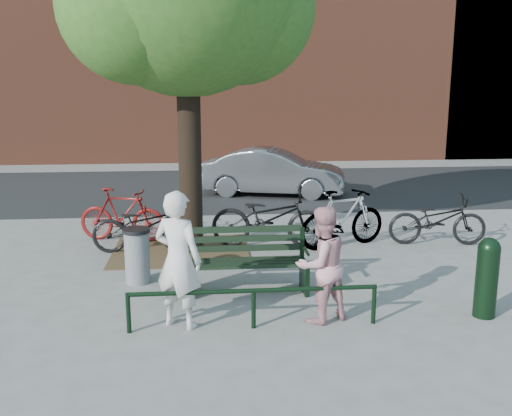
{
  "coord_description": "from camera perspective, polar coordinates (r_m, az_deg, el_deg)",
  "views": [
    {
      "loc": [
        -0.58,
        -7.69,
        2.91
      ],
      "look_at": [
        0.24,
        1.0,
        1.02
      ],
      "focal_mm": 40.0,
      "sensor_mm": 36.0,
      "label": 1
    }
  ],
  "objects": [
    {
      "name": "bicycle_c",
      "position": [
        10.34,
        1.29,
        -0.97
      ],
      "size": [
        2.21,
        1.17,
        1.1
      ],
      "primitive_type": "imported",
      "rotation": [
        0.0,
        0.0,
        1.35
      ],
      "color": "black",
      "rests_on": "ground"
    },
    {
      "name": "ground",
      "position": [
        8.24,
        -1.0,
        -8.48
      ],
      "size": [
        90.0,
        90.0,
        0.0
      ],
      "primitive_type": "plane",
      "color": "gray",
      "rests_on": "ground"
    },
    {
      "name": "person_right",
      "position": [
        7.13,
        6.54,
        -5.64
      ],
      "size": [
        0.88,
        0.81,
        1.47
      ],
      "primitive_type": "imported",
      "rotation": [
        0.0,
        0.0,
        3.58
      ],
      "color": "#CB8B91",
      "rests_on": "ground"
    },
    {
      "name": "road",
      "position": [
        16.45,
        -3.27,
        2.03
      ],
      "size": [
        40.0,
        7.0,
        0.01
      ],
      "primitive_type": "cube",
      "color": "black",
      "rests_on": "ground"
    },
    {
      "name": "dirt_pit",
      "position": [
        10.31,
        -7.51,
        -4.24
      ],
      "size": [
        2.4,
        2.0,
        0.02
      ],
      "primitive_type": "cube",
      "color": "brown",
      "rests_on": "ground"
    },
    {
      "name": "bicycle_a",
      "position": [
        10.24,
        -11.15,
        -1.79
      ],
      "size": [
        1.82,
        0.67,
        0.95
      ],
      "primitive_type": "imported",
      "rotation": [
        0.0,
        0.0,
        1.55
      ],
      "color": "black",
      "rests_on": "ground"
    },
    {
      "name": "litter_bin",
      "position": [
        8.71,
        -11.79,
        -4.66
      ],
      "size": [
        0.41,
        0.41,
        0.83
      ],
      "color": "gray",
      "rests_on": "ground"
    },
    {
      "name": "bicycle_e",
      "position": [
        11.05,
        17.68,
        -1.15
      ],
      "size": [
        1.85,
        0.85,
        0.93
      ],
      "primitive_type": "imported",
      "rotation": [
        0.0,
        0.0,
        1.44
      ],
      "color": "black",
      "rests_on": "ground"
    },
    {
      "name": "bicycle_b",
      "position": [
        11.05,
        -13.25,
        -0.66
      ],
      "size": [
        1.77,
        0.92,
        1.02
      ],
      "primitive_type": "imported",
      "rotation": [
        0.0,
        0.0,
        1.3
      ],
      "color": "#5E0F0D",
      "rests_on": "ground"
    },
    {
      "name": "park_bench",
      "position": [
        8.16,
        -1.05,
        -5.14
      ],
      "size": [
        1.74,
        0.54,
        0.97
      ],
      "color": "black",
      "rests_on": "ground"
    },
    {
      "name": "bicycle_d",
      "position": [
        10.47,
        8.69,
        -1.04
      ],
      "size": [
        1.85,
        1.11,
        1.07
      ],
      "primitive_type": "imported",
      "rotation": [
        0.0,
        0.0,
        1.94
      ],
      "color": "gray",
      "rests_on": "ground"
    },
    {
      "name": "guard_railing",
      "position": [
        6.98,
        -0.25,
        -8.86
      ],
      "size": [
        3.06,
        0.06,
        0.51
      ],
      "color": "black",
      "rests_on": "ground"
    },
    {
      "name": "bollard",
      "position": [
        7.83,
        22.1,
        -6.21
      ],
      "size": [
        0.28,
        0.28,
        1.04
      ],
      "color": "black",
      "rests_on": "ground"
    },
    {
      "name": "parked_car",
      "position": [
        15.27,
        1.72,
        3.6
      ],
      "size": [
        4.01,
        2.28,
        1.25
      ],
      "primitive_type": "imported",
      "rotation": [
        0.0,
        0.0,
        1.3
      ],
      "color": "slate",
      "rests_on": "ground"
    },
    {
      "name": "person_left",
      "position": [
        6.96,
        -7.8,
        -5.15
      ],
      "size": [
        0.74,
        0.66,
        1.7
      ],
      "primitive_type": "imported",
      "rotation": [
        0.0,
        0.0,
        2.63
      ],
      "color": "silver",
      "rests_on": "ground"
    }
  ]
}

